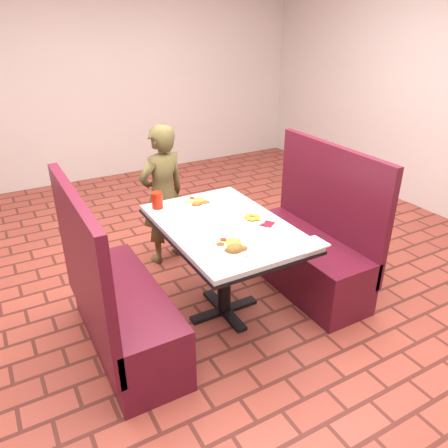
# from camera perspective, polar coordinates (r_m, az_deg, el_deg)

# --- Properties ---
(room) EXTENTS (7.00, 7.04, 2.82)m
(room) POSITION_cam_1_polar(r_m,az_deg,el_deg) (2.73, 0.00, 22.51)
(room) COLOR #A24435
(room) RESTS_ON ground
(dining_table) EXTENTS (0.81, 1.21, 0.75)m
(dining_table) POSITION_cam_1_polar(r_m,az_deg,el_deg) (3.07, 0.00, -1.61)
(dining_table) COLOR silver
(dining_table) RESTS_ON ground
(booth_bench_left) EXTENTS (0.47, 1.20, 1.17)m
(booth_bench_left) POSITION_cam_1_polar(r_m,az_deg,el_deg) (3.00, -13.66, -10.57)
(booth_bench_left) COLOR maroon
(booth_bench_left) RESTS_ON ground
(booth_bench_right) EXTENTS (0.47, 1.20, 1.17)m
(booth_bench_right) POSITION_cam_1_polar(r_m,az_deg,el_deg) (3.64, 11.03, -3.26)
(booth_bench_right) COLOR maroon
(booth_bench_right) RESTS_ON ground
(diner_person) EXTENTS (0.52, 0.40, 1.26)m
(diner_person) POSITION_cam_1_polar(r_m,az_deg,el_deg) (3.87, -7.98, 3.71)
(diner_person) COLOR brown
(diner_person) RESTS_ON ground
(near_dinner_plate) EXTENTS (0.27, 0.27, 0.08)m
(near_dinner_plate) POSITION_cam_1_polar(r_m,az_deg,el_deg) (2.70, 0.96, -2.71)
(near_dinner_plate) COLOR white
(near_dinner_plate) RESTS_ON dining_table
(far_dinner_plate) EXTENTS (0.24, 0.24, 0.06)m
(far_dinner_plate) POSITION_cam_1_polar(r_m,az_deg,el_deg) (3.35, -3.50, 3.01)
(far_dinner_plate) COLOR white
(far_dinner_plate) RESTS_ON dining_table
(plantain_plate) EXTENTS (0.20, 0.20, 0.03)m
(plantain_plate) POSITION_cam_1_polar(r_m,az_deg,el_deg) (3.09, 3.67, 0.73)
(plantain_plate) COLOR white
(plantain_plate) RESTS_ON dining_table
(maroon_napkin) EXTENTS (0.14, 0.14, 0.00)m
(maroon_napkin) POSITION_cam_1_polar(r_m,az_deg,el_deg) (3.05, 5.55, 0.04)
(maroon_napkin) COLOR maroon
(maroon_napkin) RESTS_ON dining_table
(spoon_utensil) EXTENTS (0.01, 0.12, 0.00)m
(spoon_utensil) POSITION_cam_1_polar(r_m,az_deg,el_deg) (3.03, 5.31, -0.01)
(spoon_utensil) COLOR silver
(spoon_utensil) RESTS_ON dining_table
(red_tumbler) EXTENTS (0.08, 0.08, 0.12)m
(red_tumbler) POSITION_cam_1_polar(r_m,az_deg,el_deg) (3.30, -8.72, 3.09)
(red_tumbler) COLOR red
(red_tumbler) RESTS_ON dining_table
(paper_napkin) EXTENTS (0.21, 0.16, 0.01)m
(paper_napkin) POSITION_cam_1_polar(r_m,az_deg,el_deg) (2.81, 11.27, -2.63)
(paper_napkin) COLOR white
(paper_napkin) RESTS_ON dining_table
(knife_utensil) EXTENTS (0.05, 0.18, 0.00)m
(knife_utensil) POSITION_cam_1_polar(r_m,az_deg,el_deg) (2.74, 2.40, -2.81)
(knife_utensil) COLOR silver
(knife_utensil) RESTS_ON dining_table
(fork_utensil) EXTENTS (0.04, 0.16, 0.00)m
(fork_utensil) POSITION_cam_1_polar(r_m,az_deg,el_deg) (2.67, 2.56, -3.57)
(fork_utensil) COLOR silver
(fork_utensil) RESTS_ON dining_table
(lettuce_shreds) EXTENTS (0.28, 0.32, 0.00)m
(lettuce_shreds) POSITION_cam_1_polar(r_m,az_deg,el_deg) (3.09, 0.10, 0.60)
(lettuce_shreds) COLOR #8BCE52
(lettuce_shreds) RESTS_ON dining_table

